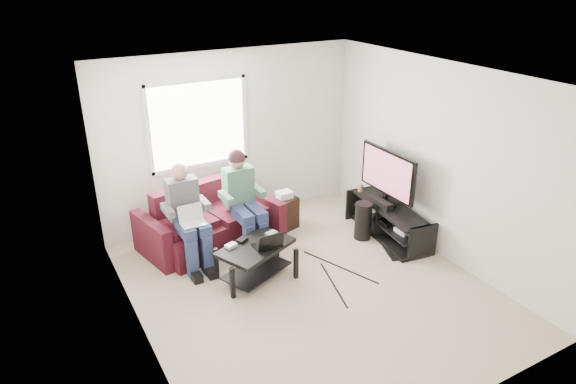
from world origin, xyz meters
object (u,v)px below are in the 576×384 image
at_px(sofa, 209,224).
at_px(coffee_table, 256,254).
at_px(end_table, 284,211).
at_px(tv, 387,174).
at_px(tv_stand, 388,223).
at_px(subwoofer, 363,221).

bearing_deg(sofa, coffee_table, -80.17).
xyz_separation_m(coffee_table, end_table, (0.98, 1.03, -0.08)).
height_order(coffee_table, tv, tv).
xyz_separation_m(tv_stand, tv, (-0.00, 0.10, 0.73)).
bearing_deg(coffee_table, end_table, 46.42).
bearing_deg(coffee_table, subwoofer, 5.43).
bearing_deg(subwoofer, tv, -5.56).
xyz_separation_m(sofa, coffee_table, (0.19, -1.10, 0.03)).
bearing_deg(tv, subwoofer, 174.44).
xyz_separation_m(coffee_table, tv_stand, (2.16, 0.04, -0.12)).
bearing_deg(sofa, tv, -22.29).
bearing_deg(end_table, tv_stand, -39.89).
height_order(subwoofer, end_table, end_table).
relative_size(sofa, coffee_table, 1.85).
relative_size(tv_stand, tv, 1.39).
distance_m(coffee_table, tv_stand, 2.17).
relative_size(coffee_table, end_table, 1.83).
height_order(sofa, coffee_table, sofa).
distance_m(subwoofer, end_table, 1.19).
bearing_deg(end_table, coffee_table, -133.58).
height_order(sofa, tv, tv).
bearing_deg(subwoofer, tv_stand, -20.70).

